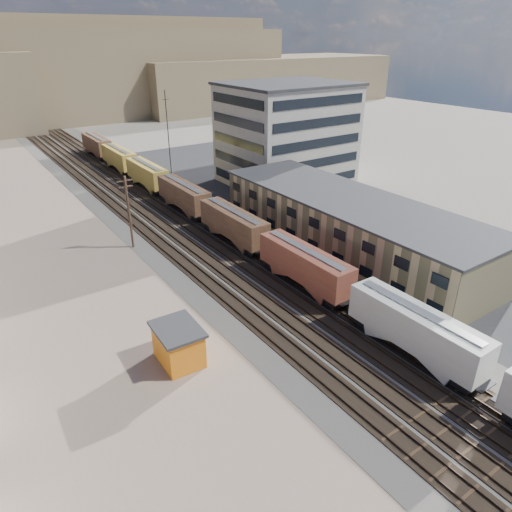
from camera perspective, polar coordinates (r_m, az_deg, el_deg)
ground at (r=40.25m, az=21.47°, el=-17.04°), size 300.00×300.00×0.00m
ballast_bed at (r=74.42m, az=-11.19°, el=4.81°), size 18.00×200.00×0.06m
dirt_yard at (r=60.63m, az=-24.51°, el=-2.23°), size 24.00×180.00×0.03m
asphalt_lot at (r=74.22m, az=9.53°, el=4.88°), size 26.00×120.00×0.04m
rail_tracks at (r=74.19m, az=-11.58°, el=4.78°), size 11.40×200.00×0.24m
freight_train at (r=69.32m, az=-6.20°, el=6.01°), size 3.00×119.74×4.46m
warehouse at (r=61.72m, az=11.40°, el=3.93°), size 12.40×40.40×7.25m
office_tower at (r=89.94m, az=3.81°, el=15.01°), size 22.60×18.60×18.45m
utility_pole_north at (r=62.77m, az=-15.61°, el=5.46°), size 2.20×0.32×10.00m
radio_mast at (r=82.99m, az=-10.82°, el=13.60°), size 1.20×0.16×18.00m
hills_north at (r=184.53m, az=-27.89°, el=19.43°), size 265.00×80.00×32.00m
maintenance_shed at (r=41.32m, az=-9.67°, el=-10.80°), size 3.92×4.96×3.52m
parked_car_blue at (r=89.73m, az=2.39°, el=9.39°), size 5.32×5.05×1.40m
parked_car_far at (r=81.13m, az=9.34°, el=7.34°), size 2.84×5.13×1.65m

